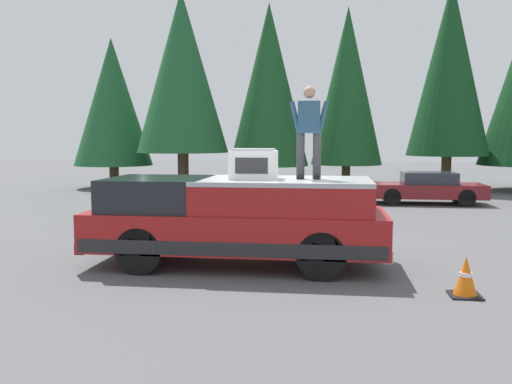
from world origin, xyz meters
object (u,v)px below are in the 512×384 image
at_px(person_on_truck_bed, 309,130).
at_px(parked_car_maroon, 426,188).
at_px(compressor_unit, 254,164).
at_px(traffic_cone, 466,278).
at_px(pickup_truck, 237,220).

height_order(person_on_truck_bed, parked_car_maroon, person_on_truck_bed).
bearing_deg(compressor_unit, traffic_cone, -113.26).
relative_size(pickup_truck, traffic_cone, 8.94).
bearing_deg(person_on_truck_bed, pickup_truck, 92.10).
bearing_deg(traffic_cone, person_on_truck_bed, 56.99).
bearing_deg(pickup_truck, compressor_unit, -100.11).
distance_m(compressor_unit, person_on_truck_bed, 1.19).
height_order(pickup_truck, person_on_truck_bed, person_on_truck_bed).
relative_size(pickup_truck, parked_car_maroon, 1.35).
distance_m(compressor_unit, traffic_cone, 4.10).
relative_size(pickup_truck, person_on_truck_bed, 3.28).
height_order(pickup_truck, parked_car_maroon, pickup_truck).
distance_m(person_on_truck_bed, traffic_cone, 3.69).
relative_size(parked_car_maroon, traffic_cone, 6.61).
bearing_deg(traffic_cone, pickup_truck, 67.80).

